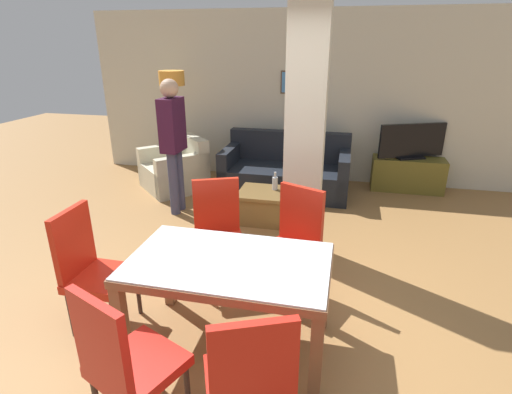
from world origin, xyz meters
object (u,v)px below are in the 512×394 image
(dining_chair_far_right, at_px, (294,239))
(standing_person, at_px, (173,138))
(dining_table, at_px, (229,280))
(tv_stand, at_px, (407,174))
(dining_chair_head_left, at_px, (91,265))
(sofa, at_px, (286,173))
(coffee_table, at_px, (269,206))
(dining_chair_near_left, at_px, (124,360))
(tv_screen, at_px, (412,142))
(dining_chair_far_left, at_px, (218,230))
(dining_chair_near_right, at_px, (250,381))
(bottle, at_px, (275,183))
(floor_lamp, at_px, (172,88))
(armchair, at_px, (176,171))

(dining_chair_far_right, distance_m, standing_person, 2.45)
(dining_table, relative_size, tv_stand, 1.34)
(dining_chair_head_left, distance_m, sofa, 3.64)
(dining_chair_head_left, bearing_deg, sofa, 163.50)
(coffee_table, bearing_deg, dining_chair_far_right, -70.78)
(dining_chair_near_left, bearing_deg, sofa, 109.78)
(tv_screen, bearing_deg, dining_chair_far_left, 32.22)
(dining_chair_far_right, height_order, dining_chair_near_right, same)
(dining_chair_near_right, relative_size, tv_screen, 1.03)
(coffee_table, bearing_deg, dining_chair_far_left, -97.51)
(dining_chair_near_right, bearing_deg, bottle, 74.82)
(dining_chair_far_right, height_order, coffee_table, dining_chair_far_right)
(bottle, height_order, tv_screen, tv_screen)
(dining_chair_near_right, height_order, tv_stand, dining_chair_near_right)
(bottle, xyz_separation_m, tv_screen, (1.84, 1.55, 0.28))
(dining_table, relative_size, dining_chair_far_left, 1.43)
(dining_table, distance_m, dining_chair_near_right, 0.92)
(dining_chair_near_right, distance_m, sofa, 4.36)
(coffee_table, height_order, standing_person, standing_person)
(sofa, bearing_deg, floor_lamp, -2.13)
(dining_chair_near_right, bearing_deg, tv_screen, 50.76)
(dining_chair_near_right, height_order, coffee_table, dining_chair_near_right)
(bottle, bearing_deg, tv_stand, 40.06)
(dining_chair_head_left, height_order, dining_chair_far_right, same)
(dining_chair_near_left, height_order, dining_chair_head_left, same)
(standing_person, bearing_deg, floor_lamp, -155.34)
(dining_table, bearing_deg, coffee_table, 94.08)
(dining_chair_near_left, distance_m, dining_chair_head_left, 1.17)
(dining_chair_near_left, distance_m, coffee_table, 3.21)
(dining_chair_far_right, xyz_separation_m, standing_person, (-1.82, 1.56, 0.49))
(dining_chair_near_left, relative_size, tv_screen, 1.03)
(tv_stand, bearing_deg, dining_chair_far_right, -113.49)
(tv_stand, bearing_deg, coffee_table, -139.12)
(dining_chair_head_left, relative_size, sofa, 0.53)
(dining_chair_far_right, height_order, floor_lamp, floor_lamp)
(sofa, xyz_separation_m, bottle, (0.02, -1.05, 0.20))
(dining_chair_far_right, distance_m, tv_screen, 3.46)
(tv_stand, bearing_deg, tv_screen, 90.00)
(sofa, bearing_deg, dining_chair_far_right, 100.31)
(dining_table, height_order, dining_chair_head_left, dining_chair_head_left)
(dining_chair_far_left, height_order, bottle, dining_chair_far_left)
(armchair, bearing_deg, floor_lamp, -29.34)
(sofa, bearing_deg, tv_screen, -165.13)
(bottle, relative_size, tv_stand, 0.22)
(dining_chair_near_right, xyz_separation_m, sofa, (-0.48, 4.32, -0.25))
(armchair, bearing_deg, coffee_table, -164.91)
(sofa, height_order, floor_lamp, floor_lamp)
(dining_chair_near_right, xyz_separation_m, armchair, (-2.23, 4.09, -0.27))
(armchair, distance_m, tv_stand, 3.67)
(dining_chair_far_left, bearing_deg, dining_chair_far_right, 154.07)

